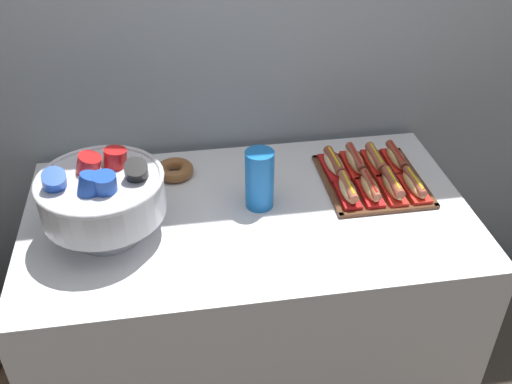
{
  "coord_description": "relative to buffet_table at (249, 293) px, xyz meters",
  "views": [
    {
      "loc": [
        -0.21,
        -1.47,
        1.88
      ],
      "look_at": [
        0.02,
        -0.03,
        0.85
      ],
      "focal_mm": 41.24,
      "sensor_mm": 36.0,
      "label": 1
    }
  ],
  "objects": [
    {
      "name": "hot_dog_1",
      "position": [
        0.4,
        0.01,
        0.4
      ],
      "size": [
        0.06,
        0.17,
        0.06
      ],
      "color": "red",
      "rests_on": "serving_tray"
    },
    {
      "name": "ground_plane",
      "position": [
        0.0,
        0.0,
        -0.4
      ],
      "size": [
        10.0,
        10.0,
        0.0
      ],
      "primitive_type": "plane",
      "color": "#4C4238"
    },
    {
      "name": "hot_dog_5",
      "position": [
        0.4,
        0.18,
        0.4
      ],
      "size": [
        0.06,
        0.18,
        0.06
      ],
      "color": "red",
      "rests_on": "serving_tray"
    },
    {
      "name": "cup_stack",
      "position": [
        0.04,
        0.03,
        0.46
      ],
      "size": [
        0.09,
        0.09,
        0.2
      ],
      "color": "blue",
      "rests_on": "buffet_table"
    },
    {
      "name": "serving_tray",
      "position": [
        0.44,
        0.09,
        0.37
      ],
      "size": [
        0.33,
        0.36,
        0.01
      ],
      "color": "#56331E",
      "rests_on": "buffet_table"
    },
    {
      "name": "donut",
      "position": [
        -0.22,
        0.24,
        0.38
      ],
      "size": [
        0.13,
        0.13,
        0.04
      ],
      "color": "brown",
      "rests_on": "buffet_table"
    },
    {
      "name": "hot_dog_2",
      "position": [
        0.47,
        0.01,
        0.4
      ],
      "size": [
        0.06,
        0.17,
        0.06
      ],
      "color": "red",
      "rests_on": "serving_tray"
    },
    {
      "name": "punch_bowl",
      "position": [
        -0.43,
        -0.05,
        0.51
      ],
      "size": [
        0.37,
        0.37,
        0.27
      ],
      "color": "silver",
      "rests_on": "buffet_table"
    },
    {
      "name": "hot_dog_0",
      "position": [
        0.32,
        0.01,
        0.4
      ],
      "size": [
        0.06,
        0.16,
        0.06
      ],
      "color": "#B21414",
      "rests_on": "serving_tray"
    },
    {
      "name": "hot_dog_4",
      "position": [
        0.32,
        0.18,
        0.4
      ],
      "size": [
        0.07,
        0.17,
        0.06
      ],
      "color": "red",
      "rests_on": "serving_tray"
    },
    {
      "name": "hot_dog_3",
      "position": [
        0.55,
        0.01,
        0.39
      ],
      "size": [
        0.06,
        0.17,
        0.06
      ],
      "color": "red",
      "rests_on": "serving_tray"
    },
    {
      "name": "buffet_table",
      "position": [
        0.0,
        0.0,
        0.0
      ],
      "size": [
        1.41,
        0.79,
        0.76
      ],
      "color": "silver",
      "rests_on": "ground_plane"
    },
    {
      "name": "hot_dog_6",
      "position": [
        0.47,
        0.18,
        0.4
      ],
      "size": [
        0.06,
        0.18,
        0.06
      ],
      "color": "red",
      "rests_on": "serving_tray"
    },
    {
      "name": "hot_dog_7",
      "position": [
        0.55,
        0.18,
        0.4
      ],
      "size": [
        0.06,
        0.17,
        0.06
      ],
      "color": "red",
      "rests_on": "serving_tray"
    }
  ]
}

